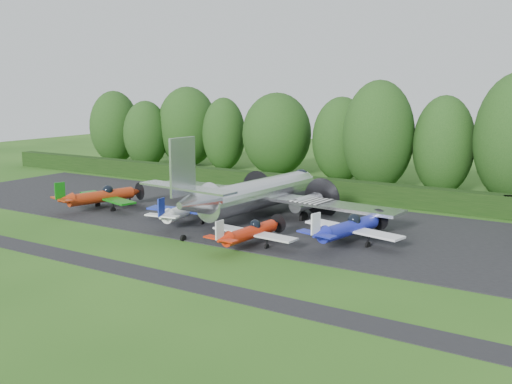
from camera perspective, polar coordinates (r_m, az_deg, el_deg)
The scene contains 17 objects.
ground at distance 40.26m, azimuth -7.19°, elevation -5.37°, with size 160.00×160.00×0.00m, color #255116.
apron at distance 48.20m, azimuth 0.26°, elevation -2.64°, with size 70.00×18.00×0.01m, color black.
taxiway_verge at distance 36.00m, azimuth -13.22°, elevation -7.49°, with size 70.00×2.00×0.00m, color black.
hedgerow at distance 57.67m, azimuth 5.96°, elevation -0.52°, with size 90.00×1.60×2.00m, color black.
transport_plane at distance 47.58m, azimuth 0.18°, elevation -0.17°, with size 24.12×18.50×7.73m.
light_plane_red at distance 53.11m, azimuth -15.19°, elevation -0.41°, with size 7.80×8.20×3.00m.
light_plane_white at distance 46.35m, azimuth -7.03°, elevation -1.78°, with size 7.31×7.68×2.81m.
light_plane_orange at distance 39.40m, azimuth -0.57°, elevation -4.05°, with size 6.61×6.94×2.54m.
light_plane_blue at distance 40.47m, azimuth 9.26°, elevation -3.57°, with size 7.59×7.98×2.92m.
tree_1 at distance 85.39m, azimuth -13.95°, elevation 6.30°, with size 7.05×7.05×10.42m.
tree_2 at distance 61.34m, azimuth 18.25°, elevation 4.45°, with size 6.17×6.17×10.15m.
tree_4 at distance 71.20m, azimuth 2.09°, elevation 5.78°, with size 8.59×8.59×10.28m.
tree_6 at distance 80.21m, azimuth -10.94°, elevation 5.70°, with size 6.15×6.15×9.11m.
tree_8 at distance 61.97m, azimuth 12.12°, elevation 5.52°, with size 7.53×7.53×11.70m.
tree_9 at distance 75.83m, azimuth -3.24°, elevation 5.79°, with size 5.71×5.71×9.60m.
tree_10 at distance 67.28m, azimuth 8.52°, elevation 5.22°, with size 6.75×6.75×9.86m.
tree_11 at distance 80.17m, azimuth -6.86°, elevation 6.50°, with size 8.32×8.32×11.02m.
Camera 1 is at (24.41, -30.10, 10.92)m, focal length 40.00 mm.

